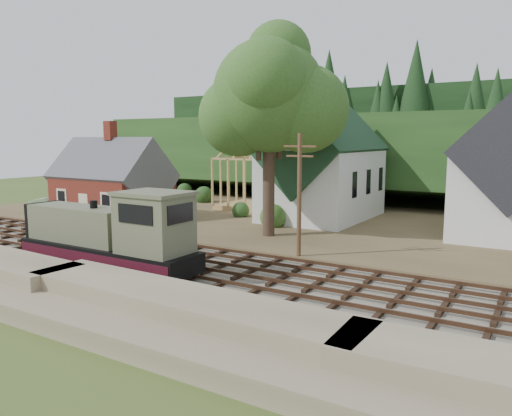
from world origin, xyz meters
The scene contains 16 objects.
ground centered at (0.00, 0.00, 0.00)m, with size 140.00×140.00×0.00m, color #384C1E.
embankment centered at (0.00, -8.50, 0.00)m, with size 64.00×5.00×1.60m, color #7F7259.
railroad_bed centered at (0.00, 0.00, 0.08)m, with size 64.00×11.00×0.16m, color #726B5B.
village_flat centered at (0.00, 18.00, 0.15)m, with size 64.00×26.00×0.30m, color brown.
hillside centered at (0.00, 42.00, 0.00)m, with size 70.00×28.00×8.00m, color #1E3F19.
ridge centered at (0.00, 58.00, 0.00)m, with size 80.00×20.00×12.00m, color black.
depot centered at (-16.00, 11.00, 3.21)m, with size 10.80×7.41×9.00m.
church centered at (2.00, 19.68, 5.18)m, with size 8.40×15.17×13.00m.
timber_frame centered at (-6.00, 22.00, 3.27)m, with size 8.20×6.20×6.99m.
lattice_tower centered at (-6.00, 28.00, 10.03)m, with size 3.20×3.20×12.12m.
big_tree centered at (2.17, 10.08, 10.22)m, with size 10.90×8.40×14.70m.
telegraph_pole_near centered at (7.00, 5.20, 4.25)m, with size 2.20×0.28×8.00m.
locomotive centered at (-0.76, -3.00, 2.10)m, with size 11.83×2.96×4.74m.
car_blue centered at (-12.78, 12.52, 0.86)m, with size 1.33×3.30×1.12m, color #5189AD.
car_green centered at (-24.56, 9.86, 0.90)m, with size 1.28×3.66×1.21m, color #8BB57D.
patio_set centered at (-8.38, 7.69, 2.42)m, with size 2.23×2.23×2.49m.
Camera 1 is at (20.88, -22.48, 7.70)m, focal length 35.00 mm.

